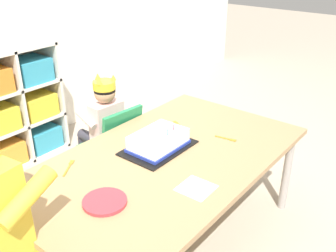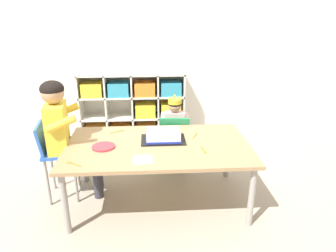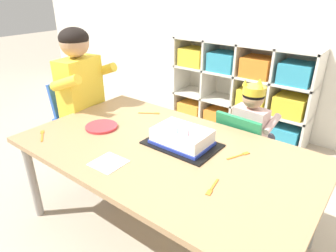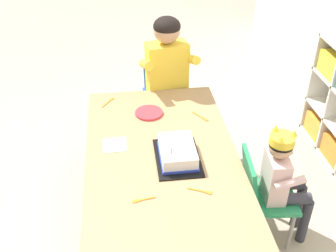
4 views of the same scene
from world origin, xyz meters
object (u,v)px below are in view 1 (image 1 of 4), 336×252
Objects in this scene: activity_table at (165,165)px; paper_plate_stack at (105,202)px; birthday_cake_on_tray at (158,142)px; classroom_chair_blue at (115,143)px; fork_scattered_mid_table at (179,125)px; child_with_crown at (103,120)px; fork_by_napkin at (69,167)px; adult_helper_seated at (0,202)px; fork_at_table_front_edge at (227,139)px.

paper_plate_stack reaches higher than activity_table.
birthday_cake_on_tray is at bearing 59.80° from activity_table.
fork_scattered_mid_table is at bearing 115.35° from classroom_chair_blue.
fork_by_napkin is (-0.56, -0.37, 0.06)m from child_with_crown.
fork_by_napkin reaches higher than activity_table.
adult_helper_seated is 8.31× the size of fork_scattered_mid_table.
adult_helper_seated is at bearing 169.59° from activity_table.
child_with_crown is at bearing 1.98° from fork_at_table_front_edge.
child_with_crown is 0.53m from fork_scattered_mid_table.
fork_by_napkin is (-0.73, 0.45, 0.00)m from fork_at_table_front_edge.
child_with_crown reaches higher than fork_at_table_front_edge.
classroom_chair_blue is (0.19, 0.57, -0.15)m from activity_table.
fork_at_table_front_edge is (1.16, -0.29, -0.12)m from adult_helper_seated.
fork_scattered_mid_table is at bearing 110.46° from child_with_crown.
paper_plate_stack is at bearing -175.29° from activity_table.
child_with_crown reaches higher than activity_table.
classroom_chair_blue is at bearing 71.47° from activity_table.
birthday_cake_on_tray reaches higher than classroom_chair_blue.
child_with_crown is 0.84m from fork_at_table_front_edge.
adult_helper_seated is (-0.99, -0.53, 0.18)m from child_with_crown.
fork_scattered_mid_table is (0.15, -0.40, 0.20)m from classroom_chair_blue.
birthday_cake_on_tray is at bearing -101.84° from adult_helper_seated.
paper_plate_stack is at bearing -50.89° from fork_scattered_mid_table.
adult_helper_seated is at bearing 66.46° from fork_at_table_front_edge.
classroom_chair_blue is 0.77× the size of child_with_crown.
fork_scattered_mid_table is (0.14, -0.51, 0.06)m from child_with_crown.
birthday_cake_on_tray reaches higher than fork_scattered_mid_table.
birthday_cake_on_tray is (-0.15, -0.59, 0.10)m from child_with_crown.
activity_table is 0.71m from child_with_crown.
activity_table is 1.43× the size of adult_helper_seated.
activity_table is at bearing 4.71° from paper_plate_stack.
adult_helper_seated is 0.40m from paper_plate_stack.
birthday_cake_on_tray is at bearing 117.54° from fork_by_napkin.
child_with_crown is (0.20, 0.68, -0.01)m from activity_table.
fork_at_table_front_edge is (0.32, -0.23, -0.04)m from birthday_cake_on_tray.
classroom_chair_blue is 3.29× the size of paper_plate_stack.
activity_table is 0.82m from adult_helper_seated.
fork_by_napkin is at bearing 139.66° from activity_table.
fork_scattered_mid_table is 1.03× the size of fork_by_napkin.
fork_at_table_front_edge is at bearing 108.58° from classroom_chair_blue.
fork_at_table_front_edge is (0.17, -0.82, 0.06)m from child_with_crown.
child_with_crown reaches higher than fork_by_napkin.
birthday_cake_on_tray is 0.51m from paper_plate_stack.
classroom_chair_blue is 4.90× the size of fork_by_napkin.
fork_by_napkin is at bearing 38.29° from child_with_crown.
activity_table is 0.13m from birthday_cake_on_tray.
fork_by_napkin is at bearing -76.55° from fork_scattered_mid_table.
fork_at_table_front_edge and fork_by_napkin have the same top height.
classroom_chair_blue is 0.56m from birthday_cake_on_tray.
adult_helper_seated is at bearing 33.09° from child_with_crown.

